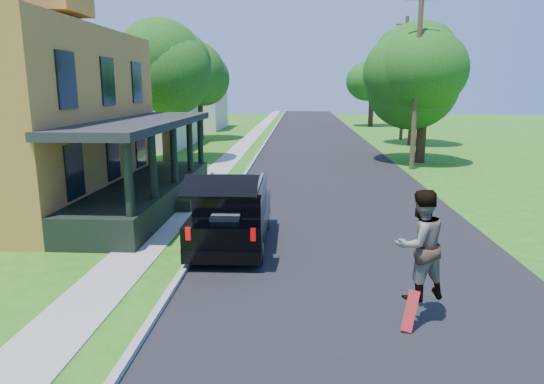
# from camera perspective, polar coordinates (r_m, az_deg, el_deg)

# --- Properties ---
(ground) EXTENTS (140.00, 140.00, 0.00)m
(ground) POSITION_cam_1_polar(r_m,az_deg,el_deg) (11.51, 10.21, -9.37)
(ground) COLOR #276614
(ground) RESTS_ON ground
(street) EXTENTS (8.00, 120.00, 0.02)m
(street) POSITION_cam_1_polar(r_m,az_deg,el_deg) (30.94, 5.85, 4.30)
(street) COLOR black
(street) RESTS_ON ground
(curb) EXTENTS (0.15, 120.00, 0.12)m
(curb) POSITION_cam_1_polar(r_m,az_deg,el_deg) (31.02, -1.67, 4.37)
(curb) COLOR #969691
(curb) RESTS_ON ground
(sidewalk) EXTENTS (1.30, 120.00, 0.03)m
(sidewalk) POSITION_cam_1_polar(r_m,az_deg,el_deg) (31.19, -4.51, 4.38)
(sidewalk) COLOR gray
(sidewalk) RESTS_ON ground
(front_walk) EXTENTS (6.50, 1.20, 0.03)m
(front_walk) POSITION_cam_1_polar(r_m,az_deg,el_deg) (18.96, -22.11, -1.52)
(front_walk) COLOR gray
(front_walk) RESTS_ON ground
(neighbor_house_mid) EXTENTS (12.78, 12.78, 8.30)m
(neighbor_house_mid) POSITION_cam_1_polar(r_m,az_deg,el_deg) (36.68, -16.34, 11.66)
(neighbor_house_mid) COLOR beige
(neighbor_house_mid) RESTS_ON ground
(neighbor_house_far) EXTENTS (12.78, 12.78, 8.30)m
(neighbor_house_far) POSITION_cam_1_polar(r_m,az_deg,el_deg) (52.05, -10.41, 11.94)
(neighbor_house_far) COLOR beige
(neighbor_house_far) RESTS_ON ground
(black_suv) EXTENTS (1.91, 4.83, 2.24)m
(black_suv) POSITION_cam_1_polar(r_m,az_deg,el_deg) (13.14, -4.68, -2.57)
(black_suv) COLOR black
(black_suv) RESTS_ON ground
(skateboarder) EXTENTS (1.19, 1.07, 1.99)m
(skateboarder) POSITION_cam_1_polar(r_m,az_deg,el_deg) (8.95, 16.99, -5.95)
(skateboarder) COLOR black
(skateboarder) RESTS_ON ground
(skateboard) EXTENTS (0.35, 0.27, 0.72)m
(skateboard) POSITION_cam_1_polar(r_m,az_deg,el_deg) (9.00, 15.96, -13.43)
(skateboard) COLOR #AF0F11
(skateboard) RESTS_ON ground
(tree_left_mid) EXTENTS (5.85, 5.92, 8.28)m
(tree_left_mid) POSITION_cam_1_polar(r_m,az_deg,el_deg) (28.97, -12.68, 14.45)
(tree_left_mid) COLOR black
(tree_left_mid) RESTS_ON ground
(tree_left_far) EXTENTS (6.59, 6.74, 8.57)m
(tree_left_far) POSITION_cam_1_polar(r_m,az_deg,el_deg) (41.05, -8.66, 14.08)
(tree_left_far) COLOR black
(tree_left_far) RESTS_ON ground
(tree_right_near) EXTENTS (6.15, 6.29, 8.04)m
(tree_right_near) POSITION_cam_1_polar(r_m,az_deg,el_deg) (28.91, 17.54, 13.69)
(tree_right_near) COLOR black
(tree_right_near) RESTS_ON ground
(tree_right_mid) EXTENTS (7.32, 7.12, 9.54)m
(tree_right_mid) POSITION_cam_1_polar(r_m,az_deg,el_deg) (37.96, 16.56, 14.92)
(tree_right_mid) COLOR black
(tree_right_mid) RESTS_ON ground
(tree_right_far) EXTENTS (5.63, 5.73, 7.72)m
(tree_right_far) POSITION_cam_1_polar(r_m,az_deg,el_deg) (55.57, 11.67, 12.84)
(tree_right_far) COLOR black
(tree_right_far) RESTS_ON ground
(utility_pole_near) EXTENTS (1.55, 0.25, 9.06)m
(utility_pole_near) POSITION_cam_1_polar(r_m,az_deg,el_deg) (26.28, 16.67, 12.69)
(utility_pole_near) COLOR #473021
(utility_pole_near) RESTS_ON ground
(utility_pole_far) EXTENTS (1.61, 0.68, 9.77)m
(utility_pole_far) POSITION_cam_1_polar(r_m,az_deg,el_deg) (41.72, 15.27, 12.88)
(utility_pole_far) COLOR #473021
(utility_pole_far) RESTS_ON ground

